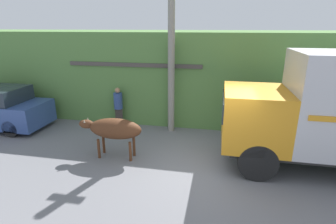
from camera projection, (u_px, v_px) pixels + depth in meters
ground_plane at (207, 170)px, 7.83m from camera, size 60.00×60.00×0.00m
hillside_embankment at (216, 71)px, 13.27m from camera, size 32.00×6.50×3.86m
building_backdrop at (143, 88)px, 12.23m from camera, size 5.60×2.70×2.67m
brown_cow at (114, 129)px, 8.33m from camera, size 2.10×0.67×1.32m
pedestrian_on_hill at (118, 105)px, 11.03m from camera, size 0.48×0.48×1.67m
utility_pole at (171, 51)px, 9.81m from camera, size 0.90×0.26×6.19m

